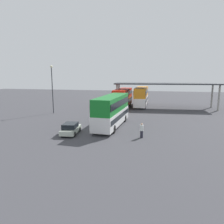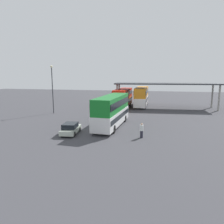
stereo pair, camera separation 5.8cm
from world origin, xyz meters
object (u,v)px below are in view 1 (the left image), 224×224
object	(u,v)px
double_decker_mid_row	(141,96)
pedestrian_waiting	(142,130)
double_decker_main	(112,110)
double_decker_near_canopy	(123,97)
parked_hatchback	(71,129)
lamppost_tall	(52,84)

from	to	relation	value
double_decker_mid_row	pedestrian_waiting	xyz separation A→B (m)	(1.99, -24.36, -1.48)
double_decker_main	double_decker_near_canopy	size ratio (longest dim) A/B	1.02
parked_hatchback	double_decker_main	bearing A→B (deg)	-46.47
double_decker_main	double_decker_near_canopy	xyz separation A→B (m)	(-1.42, 17.44, -0.11)
lamppost_tall	pedestrian_waiting	distance (m)	21.45
double_decker_main	parked_hatchback	world-z (taller)	double_decker_main
double_decker_mid_row	pedestrian_waiting	size ratio (longest dim) A/B	6.19
parked_hatchback	lamppost_tall	bearing A→B (deg)	28.67
double_decker_main	lamppost_tall	distance (m)	15.12
parked_hatchback	lamppost_tall	distance (m)	15.83
parked_hatchback	double_decker_near_canopy	distance (m)	22.47
parked_hatchback	double_decker_mid_row	xyz separation A→B (m)	(6.43, 24.65, 1.66)
double_decker_main	double_decker_near_canopy	bearing A→B (deg)	7.60
parked_hatchback	double_decker_mid_row	bearing A→B (deg)	-21.36
double_decker_main	pedestrian_waiting	xyz separation A→B (m)	(4.41, -4.53, -1.46)
double_decker_near_canopy	pedestrian_waiting	distance (m)	22.77
pedestrian_waiting	parked_hatchback	bearing A→B (deg)	-162.94
parked_hatchback	pedestrian_waiting	distance (m)	8.43
lamppost_tall	double_decker_near_canopy	bearing A→B (deg)	41.27
double_decker_near_canopy	parked_hatchback	bearing A→B (deg)	175.01
double_decker_main	pedestrian_waiting	world-z (taller)	double_decker_main
double_decker_main	lamppost_tall	xyz separation A→B (m)	(-12.77, 7.49, 3.08)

